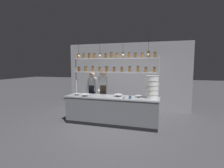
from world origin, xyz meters
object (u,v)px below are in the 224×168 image
prep_bowl_center_front (139,96)px  serving_cup_by_board (130,97)px  chef_left (92,90)px  chef_center (103,90)px  container_stack (152,87)px  prep_bowl_center_back (118,95)px  spice_shelf_unit (114,66)px  prep_bowl_near_right (85,95)px  serving_cup_front (125,98)px  prep_bowl_near_left (77,94)px

prep_bowl_center_front → serving_cup_by_board: (-0.22, -0.32, 0.02)m
chef_left → chef_center: size_ratio=0.97×
container_stack → prep_bowl_center_back: bearing=-178.9°
spice_shelf_unit → prep_bowl_center_front: (0.88, -0.22, -0.96)m
chef_left → prep_bowl_near_right: chef_left is taller
container_stack → prep_bowl_near_right: container_stack is taller
chef_center → container_stack: (1.82, -0.55, 0.25)m
chef_center → prep_bowl_center_front: size_ratio=7.73×
serving_cup_front → serving_cup_by_board: bearing=27.0°
spice_shelf_unit → serving_cup_by_board: size_ratio=32.59×
prep_bowl_center_front → serving_cup_front: serving_cup_front is taller
prep_bowl_center_front → chef_center: bearing=159.7°
serving_cup_by_board → serving_cup_front: bearing=-153.0°
prep_bowl_near_left → container_stack: bearing=3.6°
serving_cup_front → prep_bowl_near_left: bearing=173.1°
serving_cup_by_board → prep_bowl_near_right: bearing=-180.0°
prep_bowl_near_right → chef_center: bearing=68.5°
chef_center → container_stack: size_ratio=2.50×
prep_bowl_near_left → serving_cup_front: serving_cup_front is taller
prep_bowl_center_back → container_stack: bearing=1.1°
serving_cup_front → container_stack: bearing=24.5°
container_stack → serving_cup_by_board: (-0.64, -0.28, -0.31)m
chef_left → prep_bowl_center_back: chef_left is taller
chef_center → serving_cup_front: (1.02, -0.91, -0.07)m
container_stack → prep_bowl_near_left: 2.54m
chef_center → prep_bowl_center_front: (1.40, -0.52, -0.08)m
spice_shelf_unit → prep_bowl_near_left: spice_shelf_unit is taller
spice_shelf_unit → chef_center: 1.07m
chef_center → prep_bowl_near_left: bearing=-149.8°
prep_bowl_center_front → prep_bowl_center_back: prep_bowl_center_back is taller
chef_center → prep_bowl_near_right: size_ratio=6.54×
chef_center → serving_cup_by_board: 1.44m
prep_bowl_near_left → prep_bowl_center_front: size_ratio=0.93×
spice_shelf_unit → prep_bowl_center_front: bearing=-14.0°
prep_bowl_center_back → prep_bowl_near_right: bearing=-166.0°
chef_center → prep_bowl_near_right: 0.90m
container_stack → prep_bowl_center_back: size_ratio=2.52×
chef_left → prep_bowl_near_left: 0.88m
prep_bowl_center_front → prep_bowl_near_right: prep_bowl_near_right is taller
prep_bowl_near_left → serving_cup_by_board: serving_cup_by_board is taller
prep_bowl_near_left → serving_cup_front: 1.73m
container_stack → prep_bowl_near_right: 2.19m
chef_left → prep_bowl_near_right: size_ratio=6.34×
prep_bowl_near_right → serving_cup_by_board: (1.51, 0.00, 0.01)m
container_stack → serving_cup_by_board: bearing=-156.1°
prep_bowl_center_back → serving_cup_by_board: (0.44, -0.26, 0.01)m
chef_center → prep_bowl_near_left: chef_center is taller
prep_bowl_near_right → chef_left: bearing=100.6°
container_stack → prep_bowl_center_back: 1.13m
chef_left → chef_center: 0.54m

